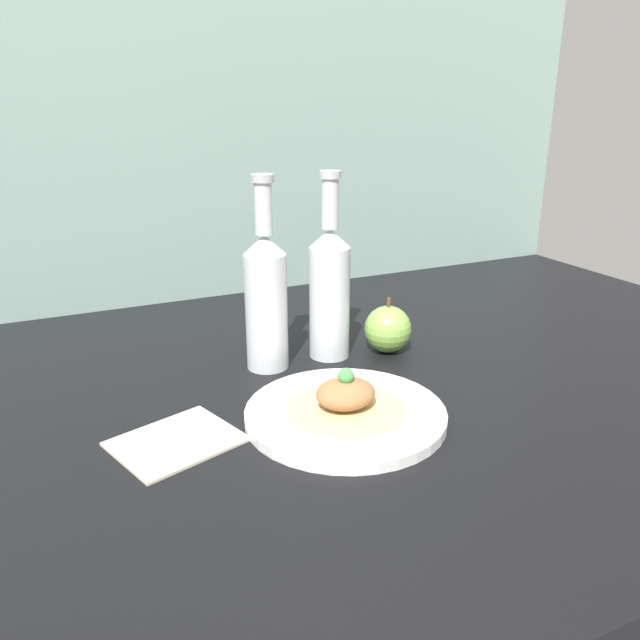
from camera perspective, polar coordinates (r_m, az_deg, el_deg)
ground_plane at (r=101.95cm, az=1.91°, el=-6.38°), size 180.00×110.00×4.00cm
wall_backsplash at (r=141.43cm, az=-8.28°, el=18.32°), size 180.00×3.00×80.00cm
plate at (r=88.48cm, az=2.33°, el=-8.48°), size 28.31×28.31×1.88cm
plated_food at (r=87.38cm, az=2.36°, el=-7.09°), size 16.71×16.71×6.26cm
cider_bottle_left at (r=101.50cm, az=-4.96°, el=2.14°), size 6.96×6.96×31.83cm
cider_bottle_right at (r=105.80cm, az=0.89°, el=2.94°), size 6.96×6.96×31.83cm
apple at (r=110.85cm, az=6.22°, el=-0.83°), size 8.35×8.35×9.95cm
napkin at (r=85.22cm, az=-13.01°, el=-10.66°), size 18.40×16.65×0.80cm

